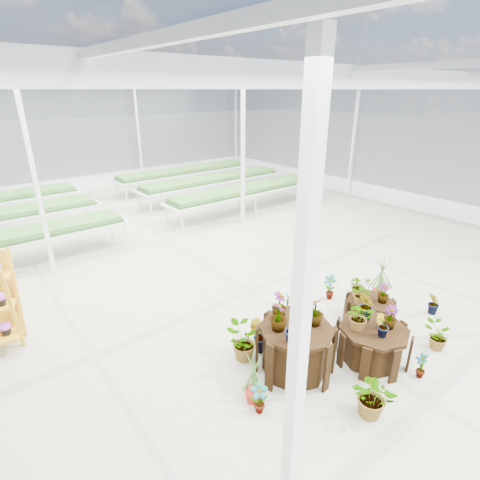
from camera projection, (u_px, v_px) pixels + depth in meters
ground_plane at (251, 298)px, 8.08m from camera, size 24.00×24.00×0.00m
greenhouse_shell at (252, 198)px, 7.24m from camera, size 18.00×24.00×4.50m
steel_frame at (252, 198)px, 7.24m from camera, size 18.00×24.00×4.50m
nursery_benches at (119, 205)px, 13.14m from camera, size 16.00×7.00×0.84m
plinth_tall at (295, 349)px, 5.87m from camera, size 1.30×1.30×0.82m
plinth_mid at (372, 344)px, 6.16m from camera, size 1.50×1.50×0.61m
plinth_low at (369, 310)px, 7.29m from camera, size 1.06×1.06×0.42m
nursery_plants at (336, 325)px, 6.31m from camera, size 4.67×3.02×1.28m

